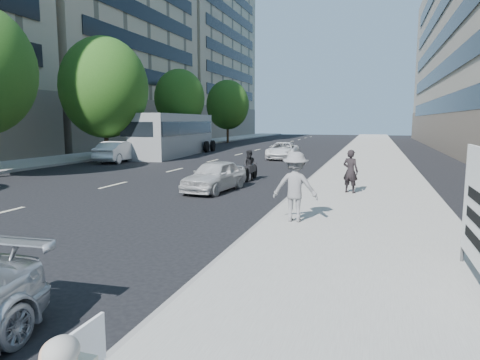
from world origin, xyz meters
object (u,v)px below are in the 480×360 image
at_px(white_sedan_near, 215,176).
at_px(bus, 176,135).
at_px(jogger, 295,187).
at_px(motorcycle, 250,167).
at_px(pedestrian_woman, 350,171).
at_px(white_sedan_far, 283,151).
at_px(white_sedan_mid, 119,152).

bearing_deg(white_sedan_near, bus, 127.80).
bearing_deg(bus, jogger, -61.80).
distance_m(motorcycle, bus, 15.95).
bearing_deg(pedestrian_woman, bus, -25.20).
height_order(jogger, white_sedan_near, jogger).
bearing_deg(motorcycle, bus, 127.36).
xyz_separation_m(white_sedan_near, bus, (-9.39, 15.90, 1.03)).
relative_size(pedestrian_woman, white_sedan_near, 0.44).
relative_size(jogger, white_sedan_far, 0.42).
distance_m(white_sedan_mid, bus, 6.69).
distance_m(jogger, bus, 24.67).
bearing_deg(motorcycle, jogger, -67.25).
bearing_deg(white_sedan_mid, jogger, 131.10).
height_order(white_sedan_near, bus, bus).
relative_size(jogger, motorcycle, 0.89).
bearing_deg(jogger, white_sedan_near, -50.84).
height_order(white_sedan_mid, white_sedan_far, white_sedan_mid).
bearing_deg(white_sedan_mid, pedestrian_woman, 145.15).
distance_m(white_sedan_near, white_sedan_mid, 14.07).
xyz_separation_m(pedestrian_woman, motorcycle, (-4.72, 3.15, -0.31)).
relative_size(white_sedan_near, motorcycle, 1.75).
xyz_separation_m(pedestrian_woman, white_sedan_mid, (-15.69, 9.11, -0.24)).
relative_size(motorcycle, bus, 0.17).
height_order(jogger, bus, bus).
bearing_deg(bus, white_sedan_far, -10.50).
height_order(pedestrian_woman, bus, bus).
relative_size(jogger, white_sedan_mid, 0.43).
bearing_deg(white_sedan_near, white_sedan_far, 98.71).
bearing_deg(white_sedan_near, jogger, -42.39).
xyz_separation_m(pedestrian_woman, white_sedan_near, (-5.20, -0.26, -0.33)).
distance_m(pedestrian_woman, white_sedan_near, 5.21).
xyz_separation_m(white_sedan_near, motorcycle, (0.47, 3.41, 0.03)).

